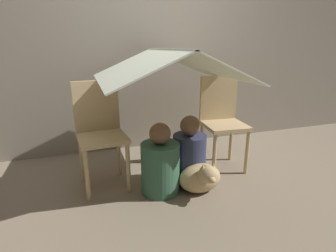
{
  "coord_description": "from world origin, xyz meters",
  "views": [
    {
      "loc": [
        -0.71,
        -2.02,
        1.19
      ],
      "look_at": [
        0.0,
        0.13,
        0.5
      ],
      "focal_mm": 28.0,
      "sensor_mm": 36.0,
      "label": 1
    }
  ],
  "objects_px": {
    "person_second": "(189,155)",
    "chair_left": "(100,129)",
    "chair_right": "(222,118)",
    "dog": "(201,177)",
    "person_front": "(160,164)"
  },
  "relations": [
    {
      "from": "chair_left",
      "to": "person_front",
      "type": "bearing_deg",
      "value": -40.5
    },
    {
      "from": "chair_right",
      "to": "dog",
      "type": "distance_m",
      "value": 0.71
    },
    {
      "from": "person_front",
      "to": "dog",
      "type": "bearing_deg",
      "value": -21.73
    },
    {
      "from": "person_front",
      "to": "person_second",
      "type": "xyz_separation_m",
      "value": [
        0.3,
        0.08,
        0.01
      ]
    },
    {
      "from": "chair_left",
      "to": "dog",
      "type": "xyz_separation_m",
      "value": [
        0.77,
        -0.44,
        -0.37
      ]
    },
    {
      "from": "chair_right",
      "to": "dog",
      "type": "relative_size",
      "value": 2.5
    },
    {
      "from": "chair_left",
      "to": "person_second",
      "type": "xyz_separation_m",
      "value": [
        0.74,
        -0.23,
        -0.25
      ]
    },
    {
      "from": "chair_right",
      "to": "dog",
      "type": "xyz_separation_m",
      "value": [
        -0.42,
        -0.44,
        -0.37
      ]
    },
    {
      "from": "person_front",
      "to": "dog",
      "type": "xyz_separation_m",
      "value": [
        0.32,
        -0.13,
        -0.11
      ]
    },
    {
      "from": "chair_left",
      "to": "person_second",
      "type": "distance_m",
      "value": 0.81
    },
    {
      "from": "chair_left",
      "to": "person_second",
      "type": "relative_size",
      "value": 1.46
    },
    {
      "from": "person_second",
      "to": "chair_left",
      "type": "bearing_deg",
      "value": 162.76
    },
    {
      "from": "dog",
      "to": "chair_left",
      "type": "bearing_deg",
      "value": 150.26
    },
    {
      "from": "chair_right",
      "to": "person_front",
      "type": "xyz_separation_m",
      "value": [
        -0.74,
        -0.31,
        -0.26
      ]
    },
    {
      "from": "chair_left",
      "to": "dog",
      "type": "bearing_deg",
      "value": -35.44
    }
  ]
}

